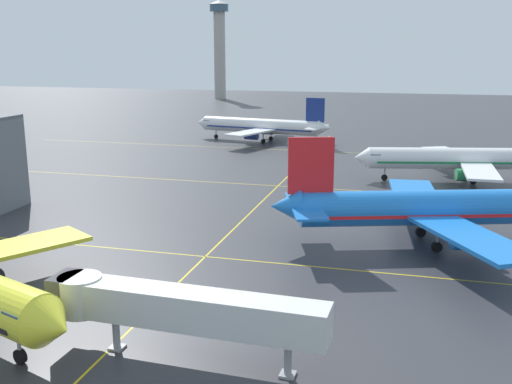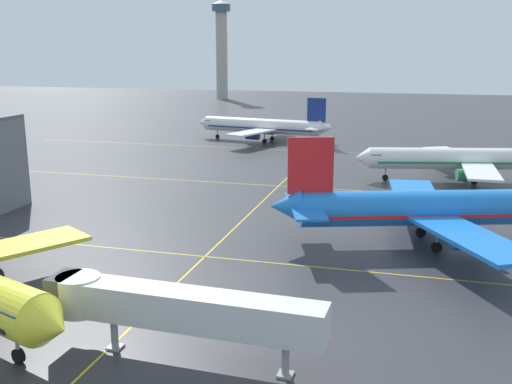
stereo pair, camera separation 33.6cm
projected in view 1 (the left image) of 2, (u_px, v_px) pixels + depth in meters
The scene contains 6 objects.
airliner_second_row at pixel (444, 208), 69.70m from camera, with size 40.45×34.57×12.87m.
airliner_third_row at pixel (462, 159), 103.66m from camera, with size 36.83×31.30×11.53m.
airliner_far_left_stand at pixel (262, 126), 148.50m from camera, with size 36.16×30.87×11.25m.
taxiway_markings at pixel (249, 214), 83.57m from camera, with size 139.54×160.84×0.01m.
jet_bridge at pixel (166, 306), 43.83m from camera, with size 21.54×3.74×5.58m.
control_tower at pixel (220, 43), 272.28m from camera, with size 8.82×8.82×44.02m.
Camera 1 is at (21.58, -24.79, 22.46)m, focal length 41.89 mm.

